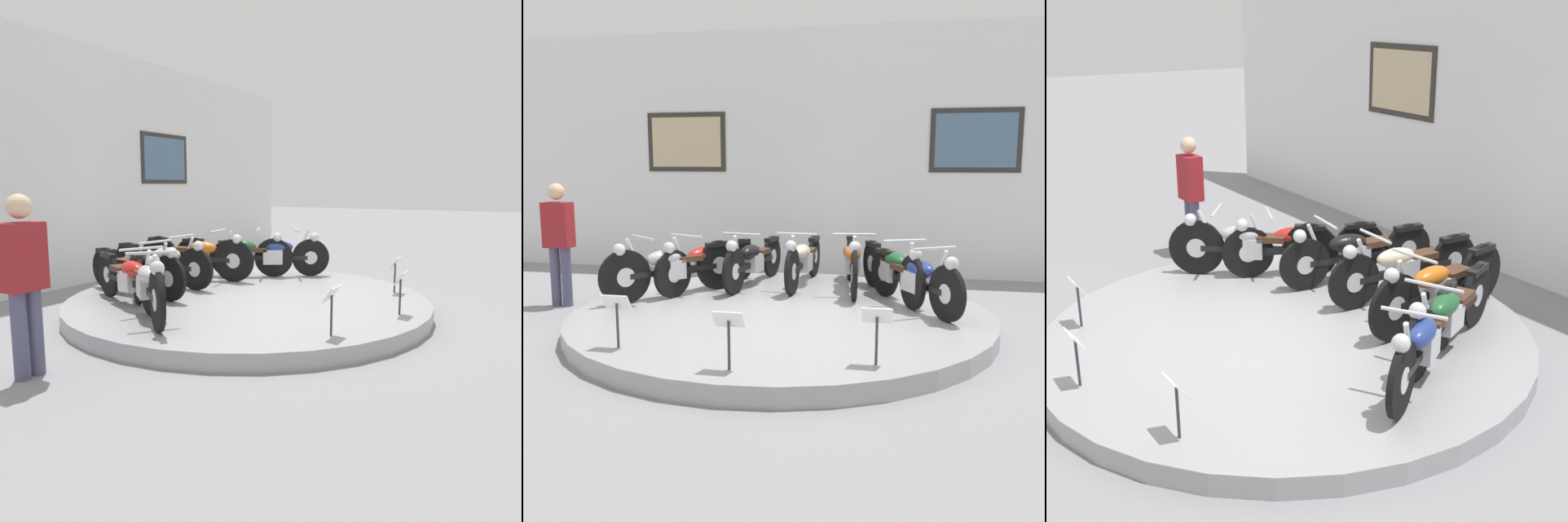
{
  "view_description": "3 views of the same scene",
  "coord_description": "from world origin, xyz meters",
  "views": [
    {
      "loc": [
        -5.83,
        -3.5,
        1.69
      ],
      "look_at": [
        0.29,
        -0.04,
        0.64
      ],
      "focal_mm": 35.0,
      "sensor_mm": 36.0,
      "label": 1
    },
    {
      "loc": [
        1.44,
        -6.73,
        1.92
      ],
      "look_at": [
        -0.03,
        0.33,
        0.72
      ],
      "focal_mm": 42.0,
      "sensor_mm": 36.0,
      "label": 2
    },
    {
      "loc": [
        5.6,
        -3.46,
        3.24
      ],
      "look_at": [
        0.02,
        0.23,
        0.87
      ],
      "focal_mm": 50.0,
      "sensor_mm": 36.0,
      "label": 3
    }
  ],
  "objects": [
    {
      "name": "motorcycle_cream",
      "position": [
        -0.0,
        1.49,
        0.57
      ],
      "size": [
        0.54,
        1.96,
        0.78
      ],
      "color": "black",
      "rests_on": "display_platform"
    },
    {
      "name": "motorcycle_orange",
      "position": [
        0.69,
        1.35,
        0.59
      ],
      "size": [
        0.54,
        2.01,
        0.81
      ],
      "color": "black",
      "rests_on": "display_platform"
    },
    {
      "name": "visitor_standing",
      "position": [
        -3.07,
        0.42,
        0.91
      ],
      "size": [
        0.36,
        0.22,
        1.62
      ],
      "color": "#4C4C6B",
      "rests_on": "ground_plane"
    },
    {
      "name": "info_placard_front_left",
      "position": [
        -1.19,
        -1.69,
        0.56
      ],
      "size": [
        0.26,
        0.11,
        0.51
      ],
      "color": "#333338",
      "rests_on": "display_platform"
    },
    {
      "name": "motorcycle_red",
      "position": [
        -1.23,
        0.97,
        0.57
      ],
      "size": [
        0.83,
        1.82,
        0.78
      ],
      "color": "black",
      "rests_on": "display_platform"
    },
    {
      "name": "motorcycle_green",
      "position": [
        1.23,
        0.97,
        0.58
      ],
      "size": [
        0.84,
        1.84,
        0.79
      ],
      "color": "black",
      "rests_on": "display_platform"
    },
    {
      "name": "display_platform",
      "position": [
        0.0,
        0.0,
        0.1
      ],
      "size": [
        4.83,
        4.83,
        0.19
      ],
      "primitive_type": "cylinder",
      "color": "#99999E",
      "rests_on": "ground_plane"
    },
    {
      "name": "motorcycle_silver",
      "position": [
        -1.52,
        0.44,
        0.59
      ],
      "size": [
        1.3,
        1.61,
        0.81
      ],
      "color": "black",
      "rests_on": "display_platform"
    },
    {
      "name": "ground_plane",
      "position": [
        0.0,
        0.0,
        0.0
      ],
      "size": [
        60.0,
        60.0,
        0.0
      ],
      "primitive_type": "plane",
      "color": "gray"
    },
    {
      "name": "back_wall",
      "position": [
        0.0,
        3.52,
        2.02
      ],
      "size": [
        14.0,
        0.22,
        4.04
      ],
      "color": "white",
      "rests_on": "ground_plane"
    },
    {
      "name": "info_placard_front_right",
      "position": [
        1.19,
        -1.69,
        0.56
      ],
      "size": [
        0.26,
        0.11,
        0.51
      ],
      "color": "#333338",
      "rests_on": "display_platform"
    },
    {
      "name": "motorcycle_blue",
      "position": [
        1.52,
        0.43,
        0.57
      ],
      "size": [
        1.09,
        1.7,
        0.78
      ],
      "color": "black",
      "rests_on": "display_platform"
    },
    {
      "name": "motorcycle_black",
      "position": [
        -0.69,
        1.35,
        0.56
      ],
      "size": [
        0.54,
        1.94,
        0.78
      ],
      "color": "black",
      "rests_on": "display_platform"
    },
    {
      "name": "info_placard_front_centre",
      "position": [
        0.0,
        -2.06,
        0.56
      ],
      "size": [
        0.26,
        0.11,
        0.51
      ],
      "color": "#333338",
      "rests_on": "display_platform"
    }
  ]
}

